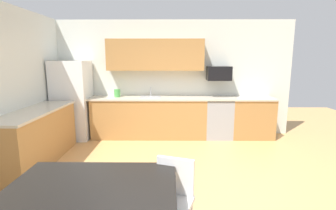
{
  "coord_description": "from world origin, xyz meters",
  "views": [
    {
      "loc": [
        0.03,
        -3.39,
        1.8
      ],
      "look_at": [
        0.0,
        1.0,
        1.0
      ],
      "focal_mm": 26.79,
      "sensor_mm": 36.0,
      "label": 1
    }
  ],
  "objects_px": {
    "dining_table": "(93,191)",
    "microwave": "(219,73)",
    "refrigerator": "(73,100)",
    "oven_range": "(218,118)",
    "kettle": "(117,94)",
    "chair_near_table": "(172,196)"
  },
  "relations": [
    {
      "from": "dining_table",
      "to": "microwave",
      "type": "bearing_deg",
      "value": 65.24
    },
    {
      "from": "microwave",
      "to": "refrigerator",
      "type": "bearing_deg",
      "value": -176.91
    },
    {
      "from": "microwave",
      "to": "kettle",
      "type": "height_order",
      "value": "microwave"
    },
    {
      "from": "chair_near_table",
      "to": "refrigerator",
      "type": "bearing_deg",
      "value": 123.38
    },
    {
      "from": "refrigerator",
      "to": "microwave",
      "type": "xyz_separation_m",
      "value": [
        3.34,
        0.18,
        0.6
      ]
    },
    {
      "from": "microwave",
      "to": "oven_range",
      "type": "bearing_deg",
      "value": -90.0
    },
    {
      "from": "refrigerator",
      "to": "kettle",
      "type": "xyz_separation_m",
      "value": [
        0.99,
        0.13,
        0.14
      ]
    },
    {
      "from": "refrigerator",
      "to": "oven_range",
      "type": "xyz_separation_m",
      "value": [
        3.34,
        0.08,
        -0.43
      ]
    },
    {
      "from": "chair_near_table",
      "to": "oven_range",
      "type": "bearing_deg",
      "value": 72.39
    },
    {
      "from": "refrigerator",
      "to": "dining_table",
      "type": "height_order",
      "value": "refrigerator"
    },
    {
      "from": "kettle",
      "to": "microwave",
      "type": "bearing_deg",
      "value": 1.22
    },
    {
      "from": "oven_range",
      "to": "kettle",
      "type": "relative_size",
      "value": 4.55
    },
    {
      "from": "microwave",
      "to": "chair_near_table",
      "type": "bearing_deg",
      "value": -107.15
    },
    {
      "from": "oven_range",
      "to": "chair_near_table",
      "type": "bearing_deg",
      "value": -107.61
    },
    {
      "from": "oven_range",
      "to": "dining_table",
      "type": "bearing_deg",
      "value": -115.34
    },
    {
      "from": "oven_range",
      "to": "kettle",
      "type": "xyz_separation_m",
      "value": [
        -2.34,
        0.05,
        0.56
      ]
    },
    {
      "from": "refrigerator",
      "to": "dining_table",
      "type": "xyz_separation_m",
      "value": [
        1.57,
        -3.66,
        -0.18
      ]
    },
    {
      "from": "refrigerator",
      "to": "chair_near_table",
      "type": "xyz_separation_m",
      "value": [
        2.23,
        -3.39,
        -0.38
      ]
    },
    {
      "from": "microwave",
      "to": "kettle",
      "type": "bearing_deg",
      "value": -178.78
    },
    {
      "from": "microwave",
      "to": "dining_table",
      "type": "bearing_deg",
      "value": -114.76
    },
    {
      "from": "dining_table",
      "to": "chair_near_table",
      "type": "relative_size",
      "value": 1.65
    },
    {
      "from": "refrigerator",
      "to": "microwave",
      "type": "bearing_deg",
      "value": 3.09
    }
  ]
}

